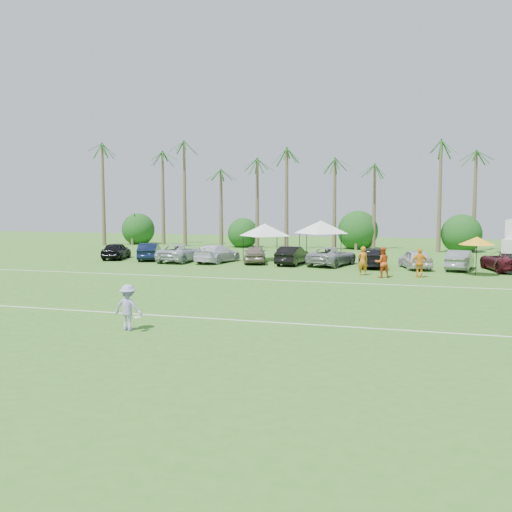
# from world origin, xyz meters

# --- Properties ---
(ground) EXTENTS (120.00, 120.00, 0.00)m
(ground) POSITION_xyz_m (0.00, 0.00, 0.00)
(ground) COLOR #366C20
(ground) RESTS_ON ground
(field_lines) EXTENTS (80.00, 12.10, 0.01)m
(field_lines) POSITION_xyz_m (0.00, 8.00, 0.01)
(field_lines) COLOR white
(field_lines) RESTS_ON ground
(palm_tree_0) EXTENTS (2.40, 2.40, 8.90)m
(palm_tree_0) POSITION_xyz_m (-22.00, 38.00, 7.48)
(palm_tree_0) COLOR brown
(palm_tree_0) RESTS_ON ground
(palm_tree_1) EXTENTS (2.40, 2.40, 9.90)m
(palm_tree_1) POSITION_xyz_m (-17.00, 38.00, 8.35)
(palm_tree_1) COLOR brown
(palm_tree_1) RESTS_ON ground
(palm_tree_2) EXTENTS (2.40, 2.40, 10.90)m
(palm_tree_2) POSITION_xyz_m (-12.00, 38.00, 9.21)
(palm_tree_2) COLOR brown
(palm_tree_2) RESTS_ON ground
(palm_tree_3) EXTENTS (2.40, 2.40, 11.90)m
(palm_tree_3) POSITION_xyz_m (-8.00, 38.00, 10.06)
(palm_tree_3) COLOR brown
(palm_tree_3) RESTS_ON ground
(palm_tree_4) EXTENTS (2.40, 2.40, 8.90)m
(palm_tree_4) POSITION_xyz_m (-4.00, 38.00, 7.48)
(palm_tree_4) COLOR brown
(palm_tree_4) RESTS_ON ground
(palm_tree_5) EXTENTS (2.40, 2.40, 9.90)m
(palm_tree_5) POSITION_xyz_m (0.00, 38.00, 8.35)
(palm_tree_5) COLOR brown
(palm_tree_5) RESTS_ON ground
(palm_tree_6) EXTENTS (2.40, 2.40, 10.90)m
(palm_tree_6) POSITION_xyz_m (4.00, 38.00, 9.21)
(palm_tree_6) COLOR brown
(palm_tree_6) RESTS_ON ground
(palm_tree_7) EXTENTS (2.40, 2.40, 11.90)m
(palm_tree_7) POSITION_xyz_m (8.00, 38.00, 10.06)
(palm_tree_7) COLOR brown
(palm_tree_7) RESTS_ON ground
(palm_tree_8) EXTENTS (2.40, 2.40, 8.90)m
(palm_tree_8) POSITION_xyz_m (13.00, 38.00, 7.48)
(palm_tree_8) COLOR brown
(palm_tree_8) RESTS_ON ground
(palm_tree_9) EXTENTS (2.40, 2.40, 9.90)m
(palm_tree_9) POSITION_xyz_m (18.00, 38.00, 8.35)
(palm_tree_9) COLOR brown
(palm_tree_9) RESTS_ON ground
(bush_tree_0) EXTENTS (4.00, 4.00, 4.00)m
(bush_tree_0) POSITION_xyz_m (-19.00, 39.00, 1.80)
(bush_tree_0) COLOR brown
(bush_tree_0) RESTS_ON ground
(bush_tree_1) EXTENTS (4.00, 4.00, 4.00)m
(bush_tree_1) POSITION_xyz_m (-6.00, 39.00, 1.80)
(bush_tree_1) COLOR brown
(bush_tree_1) RESTS_ON ground
(bush_tree_2) EXTENTS (4.00, 4.00, 4.00)m
(bush_tree_2) POSITION_xyz_m (6.00, 39.00, 1.80)
(bush_tree_2) COLOR brown
(bush_tree_2) RESTS_ON ground
(bush_tree_3) EXTENTS (4.00, 4.00, 4.00)m
(bush_tree_3) POSITION_xyz_m (16.00, 39.00, 1.80)
(bush_tree_3) COLOR brown
(bush_tree_3) RESTS_ON ground
(sideline_player_a) EXTENTS (0.81, 0.69, 1.89)m
(sideline_player_a) POSITION_xyz_m (8.67, 17.98, 0.95)
(sideline_player_a) COLOR orange
(sideline_player_a) RESTS_ON ground
(sideline_player_b) EXTENTS (1.15, 1.03, 1.94)m
(sideline_player_b) POSITION_xyz_m (9.98, 17.11, 0.97)
(sideline_player_b) COLOR #D14D17
(sideline_player_b) RESTS_ON ground
(sideline_player_c) EXTENTS (1.18, 0.74, 1.87)m
(sideline_player_c) POSITION_xyz_m (12.26, 17.78, 0.93)
(sideline_player_c) COLOR orange
(sideline_player_c) RESTS_ON ground
(canopy_tent_left) EXTENTS (4.34, 4.34, 3.52)m
(canopy_tent_left) POSITION_xyz_m (-0.10, 25.60, 3.01)
(canopy_tent_left) COLOR black
(canopy_tent_left) RESTS_ON ground
(canopy_tent_right) EXTENTS (4.65, 4.65, 3.77)m
(canopy_tent_right) POSITION_xyz_m (4.12, 28.23, 3.23)
(canopy_tent_right) COLOR black
(canopy_tent_right) RESTS_ON ground
(market_umbrella) EXTENTS (2.29, 2.29, 2.55)m
(market_umbrella) POSITION_xyz_m (15.78, 19.71, 2.28)
(market_umbrella) COLOR black
(market_umbrella) RESTS_ON ground
(frisbee_player) EXTENTS (1.17, 0.67, 1.72)m
(frisbee_player) POSITION_xyz_m (1.94, -0.85, 0.86)
(frisbee_player) COLOR #A096D4
(frisbee_player) RESTS_ON ground
(parked_car_0) EXTENTS (2.59, 4.43, 1.42)m
(parked_car_0) POSITION_xyz_m (-12.36, 23.01, 0.71)
(parked_car_0) COLOR black
(parked_car_0) RESTS_ON ground
(parked_car_1) EXTENTS (2.85, 4.55, 1.42)m
(parked_car_1) POSITION_xyz_m (-9.32, 23.10, 0.71)
(parked_car_1) COLOR #0E1733
(parked_car_1) RESTS_ON ground
(parked_car_2) EXTENTS (2.55, 5.18, 1.42)m
(parked_car_2) POSITION_xyz_m (-6.29, 22.61, 0.71)
(parked_car_2) COLOR #B6BCC4
(parked_car_2) RESTS_ON ground
(parked_car_3) EXTENTS (2.89, 5.17, 1.42)m
(parked_car_3) POSITION_xyz_m (-3.25, 22.87, 0.71)
(parked_car_3) COLOR white
(parked_car_3) RESTS_ON ground
(parked_car_4) EXTENTS (2.71, 4.45, 1.42)m
(parked_car_4) POSITION_xyz_m (-0.21, 23.19, 0.71)
(parked_car_4) COLOR gray
(parked_car_4) RESTS_ON ground
(parked_car_5) EXTENTS (1.83, 4.40, 1.42)m
(parked_car_5) POSITION_xyz_m (2.82, 22.93, 0.71)
(parked_car_5) COLOR black
(parked_car_5) RESTS_ON ground
(parked_car_6) EXTENTS (3.60, 5.53, 1.42)m
(parked_car_6) POSITION_xyz_m (5.86, 23.20, 0.71)
(parked_car_6) COLOR #95979C
(parked_car_6) RESTS_ON ground
(parked_car_7) EXTENTS (2.35, 5.01, 1.42)m
(parked_car_7) POSITION_xyz_m (8.89, 22.93, 0.71)
(parked_car_7) COLOR black
(parked_car_7) RESTS_ON ground
(parked_car_8) EXTENTS (2.74, 4.45, 1.42)m
(parked_car_8) POSITION_xyz_m (11.93, 22.76, 0.71)
(parked_car_8) COLOR silver
(parked_car_8) RESTS_ON ground
(parked_car_9) EXTENTS (2.25, 4.49, 1.42)m
(parked_car_9) POSITION_xyz_m (14.96, 22.85, 0.71)
(parked_car_9) COLOR gray
(parked_car_9) RESTS_ON ground
(parked_car_10) EXTENTS (3.41, 5.48, 1.42)m
(parked_car_10) POSITION_xyz_m (18.00, 23.08, 0.71)
(parked_car_10) COLOR #49111B
(parked_car_10) RESTS_ON ground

